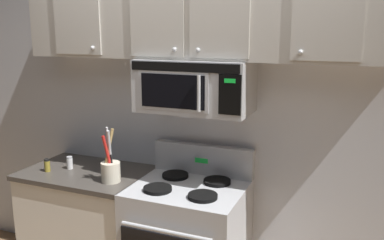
{
  "coord_description": "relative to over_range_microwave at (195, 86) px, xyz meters",
  "views": [
    {
      "loc": [
        1.03,
        -2.0,
        1.94
      ],
      "look_at": [
        0.0,
        0.49,
        1.35
      ],
      "focal_mm": 38.49,
      "sensor_mm": 36.0,
      "label": 1
    }
  ],
  "objects": [
    {
      "name": "back_wall",
      "position": [
        0.0,
        0.25,
        -0.23
      ],
      "size": [
        5.2,
        0.1,
        2.7
      ],
      "primitive_type": "cube",
      "color": "silver",
      "rests_on": "ground_plane"
    },
    {
      "name": "over_range_microwave",
      "position": [
        0.0,
        0.0,
        0.0
      ],
      "size": [
        0.76,
        0.43,
        0.35
      ],
      "color": "#B7BABF"
    },
    {
      "name": "upper_cabinets",
      "position": [
        0.0,
        0.03,
        0.45
      ],
      "size": [
        2.5,
        0.36,
        0.55
      ],
      "color": "#BCB7AD"
    },
    {
      "name": "counter_segment",
      "position": [
        -0.84,
        -0.11,
        -1.12
      ],
      "size": [
        0.93,
        0.65,
        0.9
      ],
      "color": "white",
      "rests_on": "ground_plane"
    },
    {
      "name": "utensil_crock_cream",
      "position": [
        -0.54,
        -0.24,
        -0.58
      ],
      "size": [
        0.13,
        0.13,
        0.4
      ],
      "color": "beige",
      "rests_on": "counter_segment"
    },
    {
      "name": "salt_shaker",
      "position": [
        -0.98,
        -0.13,
        -0.63
      ],
      "size": [
        0.05,
        0.05,
        0.1
      ],
      "color": "white",
      "rests_on": "counter_segment"
    },
    {
      "name": "spice_jar",
      "position": [
        -1.1,
        -0.24,
        -0.63
      ],
      "size": [
        0.04,
        0.04,
        0.1
      ],
      "color": "olive",
      "rests_on": "counter_segment"
    }
  ]
}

